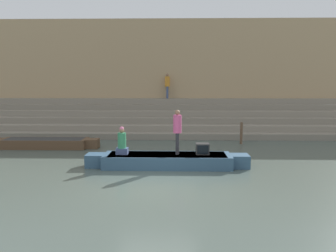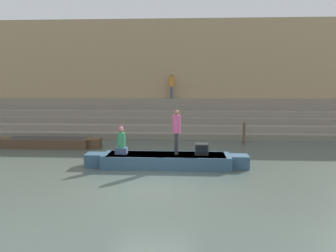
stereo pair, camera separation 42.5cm
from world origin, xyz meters
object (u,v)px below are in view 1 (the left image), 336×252
Objects in this scene: tv_set at (202,149)px; person_on_steps at (167,84)px; person_standing at (177,129)px; person_rowing at (122,143)px; rowboat_main at (167,160)px; mooring_post at (241,133)px; moored_boat_shore at (45,143)px.

person_on_steps is (-1.55, 9.52, 2.30)m from tv_set.
person_on_steps is (-0.61, 9.52, 1.54)m from person_standing.
person_rowing is at bearing 178.09° from tv_set.
person_rowing is 9.93m from person_on_steps.
tv_set is (1.31, 0.08, 0.43)m from rowboat_main.
tv_set reaches higher than rowboat_main.
mooring_post is at bearing 16.15° from person_on_steps.
mooring_post is 6.79m from person_on_steps.
person_on_steps is at bearing 41.98° from moored_boat_shore.
tv_set is at bearing -29.67° from moored_boat_shore.
mooring_post is (9.64, 1.21, 0.32)m from moored_boat_shore.
rowboat_main is 6.87m from moored_boat_shore.
mooring_post is (3.66, 4.60, 0.30)m from rowboat_main.
rowboat_main is at bearing -128.50° from mooring_post.
person_rowing reaches higher than mooring_post.
moored_boat_shore is at bearing 151.58° from rowboat_main.
moored_boat_shore is (-5.98, 3.39, -0.02)m from rowboat_main.
person_standing is 1.03× the size of person_on_steps.
person_standing is at bearing -18.12° from person_on_steps.
person_rowing is 0.20× the size of moored_boat_shore.
moored_boat_shore is (-4.29, 3.39, -0.67)m from person_rowing.
rowboat_main is at bearing -174.14° from person_standing.
mooring_post is at bearing 47.65° from person_standing.
person_rowing is at bearing -139.27° from mooring_post.
person_rowing is at bearing -178.84° from rowboat_main.
person_rowing is 0.94× the size of mooring_post.
tv_set is 0.09× the size of moored_boat_shore.
mooring_post reaches higher than rowboat_main.
person_standing is (0.37, 0.08, 1.18)m from rowboat_main.
person_standing is 1.21m from tv_set.
moored_boat_shore is at bearing -64.53° from person_on_steps.
mooring_post is (3.29, 4.52, -0.88)m from person_standing.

